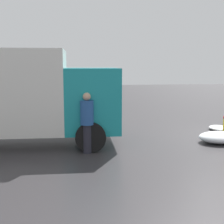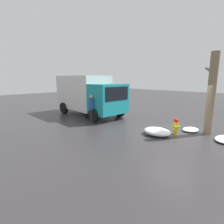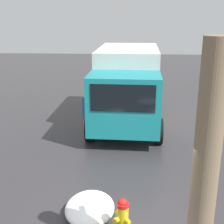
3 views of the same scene
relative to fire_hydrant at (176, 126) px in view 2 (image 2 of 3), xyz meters
The scene contains 7 objects.
ground_plane 0.43m from the fire_hydrant, 50.66° to the right, with size 60.00×60.00×0.00m, color #333033.
fire_hydrant is the anchor object (origin of this frame).
tree_trunk 2.36m from the fire_hydrant, 132.01° to the right, with size 0.61×0.40×4.12m.
delivery_truck 7.18m from the fire_hydrant, ahead, with size 6.02×2.87×3.03m.
pedestrian 5.27m from the fire_hydrant, 15.26° to the left, with size 0.39×0.39×1.78m.
snow_pile_by_hydrant 1.25m from the fire_hydrant, 106.25° to the right, with size 0.79×1.01×0.17m.
snow_pile_curbside 1.01m from the fire_hydrant, 50.65° to the left, with size 1.40×1.12×0.36m.
Camera 2 is at (-3.69, 8.44, 2.85)m, focal length 28.00 mm.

